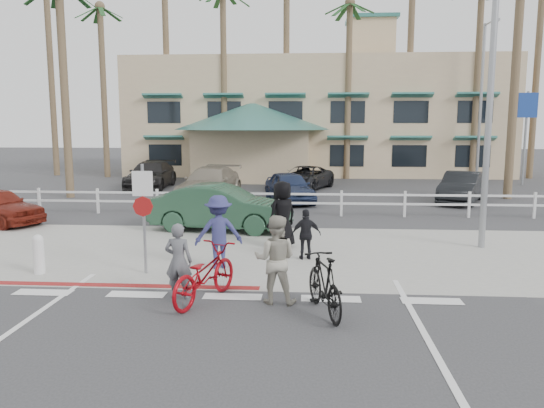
# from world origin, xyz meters

# --- Properties ---
(ground) EXTENTS (140.00, 140.00, 0.00)m
(ground) POSITION_xyz_m (0.00, 0.00, 0.00)
(ground) COLOR #333335
(bike_path) EXTENTS (12.00, 16.00, 0.01)m
(bike_path) POSITION_xyz_m (0.00, -2.00, 0.00)
(bike_path) COLOR #333335
(bike_path) RESTS_ON ground
(sidewalk_plaza) EXTENTS (22.00, 7.00, 0.01)m
(sidewalk_plaza) POSITION_xyz_m (0.00, 4.50, 0.01)
(sidewalk_plaza) COLOR gray
(sidewalk_plaza) RESTS_ON ground
(cross_street) EXTENTS (40.00, 5.00, 0.01)m
(cross_street) POSITION_xyz_m (0.00, 8.50, 0.00)
(cross_street) COLOR #333335
(cross_street) RESTS_ON ground
(parking_lot) EXTENTS (50.00, 16.00, 0.01)m
(parking_lot) POSITION_xyz_m (0.00, 18.00, 0.00)
(parking_lot) COLOR #333335
(parking_lot) RESTS_ON ground
(curb_red) EXTENTS (7.00, 0.25, 0.02)m
(curb_red) POSITION_xyz_m (-3.00, 1.20, 0.01)
(curb_red) COLOR maroon
(curb_red) RESTS_ON ground
(rail_fence) EXTENTS (29.40, 0.16, 1.00)m
(rail_fence) POSITION_xyz_m (0.50, 10.50, 0.50)
(rail_fence) COLOR silver
(rail_fence) RESTS_ON ground
(building) EXTENTS (28.00, 16.00, 11.30)m
(building) POSITION_xyz_m (2.00, 31.00, 5.65)
(building) COLOR #CEB48D
(building) RESTS_ON ground
(sign_post) EXTENTS (0.50, 0.10, 2.90)m
(sign_post) POSITION_xyz_m (-2.30, 2.20, 1.45)
(sign_post) COLOR gray
(sign_post) RESTS_ON ground
(bollard_0) EXTENTS (0.26, 0.26, 0.95)m
(bollard_0) POSITION_xyz_m (-4.80, 2.00, 0.47)
(bollard_0) COLOR silver
(bollard_0) RESTS_ON ground
(streetlight_0) EXTENTS (0.60, 2.00, 9.00)m
(streetlight_0) POSITION_xyz_m (6.50, 5.50, 4.50)
(streetlight_0) COLOR gray
(streetlight_0) RESTS_ON ground
(streetlight_1) EXTENTS (0.60, 2.00, 9.50)m
(streetlight_1) POSITION_xyz_m (12.00, 24.00, 4.75)
(streetlight_1) COLOR gray
(streetlight_1) RESTS_ON ground
(info_sign) EXTENTS (1.20, 0.16, 5.60)m
(info_sign) POSITION_xyz_m (14.00, 22.00, 2.80)
(info_sign) COLOR navy
(info_sign) RESTS_ON ground
(palm_0) EXTENTS (4.00, 4.00, 15.00)m
(palm_0) POSITION_xyz_m (-16.00, 26.00, 7.50)
(palm_0) COLOR #163B1A
(palm_0) RESTS_ON ground
(palm_1) EXTENTS (4.00, 4.00, 13.00)m
(palm_1) POSITION_xyz_m (-12.00, 25.00, 6.50)
(palm_1) COLOR #163B1A
(palm_1) RESTS_ON ground
(palm_2) EXTENTS (4.00, 4.00, 16.00)m
(palm_2) POSITION_xyz_m (-8.00, 26.00, 8.00)
(palm_2) COLOR #163B1A
(palm_2) RESTS_ON ground
(palm_3) EXTENTS (4.00, 4.00, 14.00)m
(palm_3) POSITION_xyz_m (-4.00, 25.00, 7.00)
(palm_3) COLOR #163B1A
(palm_3) RESTS_ON ground
(palm_4) EXTENTS (4.00, 4.00, 15.00)m
(palm_4) POSITION_xyz_m (0.00, 26.00, 7.50)
(palm_4) COLOR #163B1A
(palm_4) RESTS_ON ground
(palm_5) EXTENTS (4.00, 4.00, 13.00)m
(palm_5) POSITION_xyz_m (4.00, 25.00, 6.50)
(palm_5) COLOR #163B1A
(palm_5) RESTS_ON ground
(palm_6) EXTENTS (4.00, 4.00, 17.00)m
(palm_6) POSITION_xyz_m (8.00, 26.00, 8.50)
(palm_6) COLOR #163B1A
(palm_6) RESTS_ON ground
(palm_7) EXTENTS (4.00, 4.00, 14.00)m
(palm_7) POSITION_xyz_m (12.00, 25.00, 7.00)
(palm_7) COLOR #163B1A
(palm_7) RESTS_ON ground
(palm_8) EXTENTS (4.00, 4.00, 15.00)m
(palm_8) POSITION_xyz_m (16.00, 26.00, 7.50)
(palm_8) COLOR #163B1A
(palm_8) RESTS_ON ground
(palm_10) EXTENTS (4.00, 4.00, 12.00)m
(palm_10) POSITION_xyz_m (-10.00, 15.00, 6.00)
(palm_10) COLOR #163B1A
(palm_10) RESTS_ON ground
(palm_11) EXTENTS (4.00, 4.00, 14.00)m
(palm_11) POSITION_xyz_m (11.00, 16.00, 7.00)
(palm_11) COLOR #163B1A
(palm_11) RESTS_ON ground
(bike_red) EXTENTS (1.48, 2.26, 1.12)m
(bike_red) POSITION_xyz_m (-0.52, 0.31, 0.56)
(bike_red) COLOR maroon
(bike_red) RESTS_ON ground
(rider_red) EXTENTS (0.60, 0.42, 1.55)m
(rider_red) POSITION_xyz_m (-1.07, 0.48, 0.78)
(rider_red) COLOR #54565C
(rider_red) RESTS_ON ground
(bike_black) EXTENTS (1.05, 1.98, 1.15)m
(bike_black) POSITION_xyz_m (1.84, -0.24, 0.57)
(bike_black) COLOR black
(bike_black) RESTS_ON ground
(rider_black) EXTENTS (0.90, 0.73, 1.76)m
(rider_black) POSITION_xyz_m (0.89, 0.34, 0.88)
(rider_black) COLOR #9B9687
(rider_black) RESTS_ON ground
(pedestrian_a) EXTENTS (1.29, 0.93, 1.80)m
(pedestrian_a) POSITION_xyz_m (-0.65, 2.83, 0.90)
(pedestrian_a) COLOR navy
(pedestrian_a) RESTS_ON ground
(pedestrian_child) EXTENTS (0.82, 0.45, 1.33)m
(pedestrian_child) POSITION_xyz_m (1.48, 3.80, 0.66)
(pedestrian_child) COLOR black
(pedestrian_child) RESTS_ON ground
(pedestrian_b) EXTENTS (1.10, 1.09, 1.92)m
(pedestrian_b) POSITION_xyz_m (0.79, 5.12, 0.96)
(pedestrian_b) COLOR black
(pedestrian_b) RESTS_ON ground
(car_white_sedan) EXTENTS (4.82, 2.22, 1.53)m
(car_white_sedan) POSITION_xyz_m (-1.37, 7.48, 0.77)
(car_white_sedan) COLOR #20422D
(car_white_sedan) RESTS_ON ground
(lot_car_1) EXTENTS (2.70, 5.45, 1.52)m
(lot_car_1) POSITION_xyz_m (-3.09, 14.72, 0.76)
(lot_car_1) COLOR gray
(lot_car_1) RESTS_ON ground
(lot_car_2) EXTENTS (2.78, 4.38, 1.39)m
(lot_car_2) POSITION_xyz_m (0.67, 14.10, 0.70)
(lot_car_2) COLOR #1C2847
(lot_car_2) RESTS_ON ground
(lot_car_3) EXTENTS (3.09, 4.45, 1.39)m
(lot_car_3) POSITION_xyz_m (8.43, 14.57, 0.69)
(lot_car_3) COLOR black
(lot_car_3) RESTS_ON ground
(lot_car_4) EXTENTS (2.27, 5.17, 1.48)m
(lot_car_4) POSITION_xyz_m (-7.18, 18.93, 0.74)
(lot_car_4) COLOR black
(lot_car_4) RESTS_ON ground
(lot_car_5) EXTENTS (3.60, 5.00, 1.26)m
(lot_car_5) POSITION_xyz_m (1.30, 18.98, 0.63)
(lot_car_5) COLOR black
(lot_car_5) RESTS_ON ground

